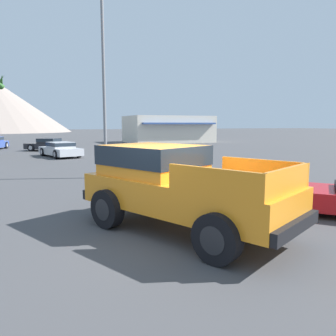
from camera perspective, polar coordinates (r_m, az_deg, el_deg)
The scene contains 7 objects.
ground_plane at distance 7.67m, azimuth -0.01°, elevation -11.09°, with size 320.00×320.00×0.00m, color #424244.
orange_pickup_truck at distance 7.68m, azimuth 1.02°, elevation -2.44°, with size 4.03×5.57×1.95m.
red_convertible_car at distance 10.18m, azimuth 24.61°, elevation -4.57°, with size 4.12×4.31×1.10m.
parked_car_dark at distance 32.56m, azimuth -20.08°, elevation 3.88°, with size 4.31×3.67×1.17m.
parked_car_silver at distance 26.31m, azimuth -18.23°, elevation 3.14°, with size 3.01×4.87×1.13m.
street_lamp_post at distance 15.53m, azimuth -11.21°, elevation 18.18°, with size 0.90×0.24×9.08m.
storefront_building at distance 45.51m, azimuth 0.00°, elevation 6.78°, with size 11.12×8.12×3.58m.
Camera 1 is at (-2.81, -6.70, 2.46)m, focal length 35.00 mm.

